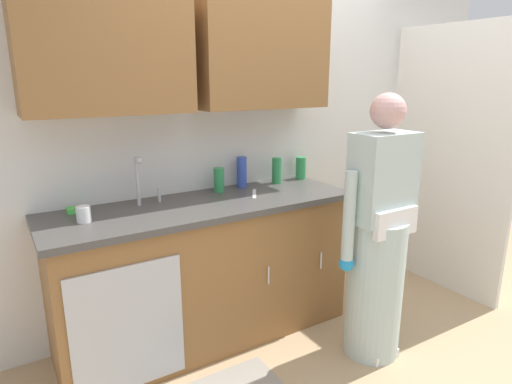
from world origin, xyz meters
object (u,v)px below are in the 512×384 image
object	(u,v)px
bottle_water_tall	(219,180)
bottle_water_short	(277,171)
knife_on_counter	(254,194)
bottle_dish_liquid	(301,168)
sponge	(77,210)
sink	(153,212)
person_at_sink	(377,250)
cup_by_sink	(84,214)
bottle_soap	(242,172)

from	to	relation	value
bottle_water_tall	bottle_water_short	bearing A→B (deg)	0.86
bottle_water_tall	knife_on_counter	distance (m)	0.26
bottle_water_tall	bottle_dish_liquid	bearing A→B (deg)	2.28
bottle_dish_liquid	bottle_water_tall	size ratio (longest dim) A/B	1.01
sponge	sink	bearing A→B (deg)	-26.58
bottle_dish_liquid	bottle_water_short	distance (m)	0.24
bottle_water_short	knife_on_counter	world-z (taller)	bottle_water_short
person_at_sink	sponge	size ratio (longest dim) A/B	14.73
cup_by_sink	knife_on_counter	distance (m)	1.09
bottle_dish_liquid	cup_by_sink	xyz separation A→B (m)	(-1.64, -0.22, -0.04)
cup_by_sink	sink	bearing A→B (deg)	2.13
knife_on_counter	bottle_soap	bearing A→B (deg)	23.63
bottle_water_tall	sponge	world-z (taller)	bottle_water_tall
bottle_water_short	bottle_dish_liquid	bearing A→B (deg)	5.14
bottle_water_short	sink	bearing A→B (deg)	-169.85
person_at_sink	sponge	world-z (taller)	person_at_sink
bottle_water_short	knife_on_counter	bearing A→B (deg)	-148.58
sink	bottle_water_tall	world-z (taller)	sink
bottle_soap	sponge	world-z (taller)	bottle_soap
knife_on_counter	cup_by_sink	bearing A→B (deg)	121.84
person_at_sink	cup_by_sink	world-z (taller)	person_at_sink
bottle_dish_liquid	knife_on_counter	bearing A→B (deg)	-158.96
sink	bottle_dish_liquid	size ratio (longest dim) A/B	2.96
bottle_water_short	person_at_sink	bearing A→B (deg)	-81.98
bottle_water_tall	knife_on_counter	size ratio (longest dim) A/B	0.70
sink	cup_by_sink	world-z (taller)	sink
bottle_water_tall	knife_on_counter	world-z (taller)	bottle_water_tall
sponge	cup_by_sink	bearing A→B (deg)	-90.04
knife_on_counter	sponge	bearing A→B (deg)	110.91
person_at_sink	bottle_water_short	bearing A→B (deg)	98.02
sink	bottle_soap	xyz separation A→B (m)	(0.73, 0.21, 0.12)
person_at_sink	knife_on_counter	xyz separation A→B (m)	(-0.44, 0.71, 0.25)
person_at_sink	bottle_water_short	xyz separation A→B (m)	(-0.13, 0.90, 0.34)
bottle_dish_liquid	sponge	world-z (taller)	bottle_dish_liquid
person_at_sink	bottle_soap	bearing A→B (deg)	113.67
bottle_water_short	cup_by_sink	size ratio (longest dim) A/B	2.12
knife_on_counter	sponge	xyz separation A→B (m)	(-1.09, 0.21, 0.01)
person_at_sink	cup_by_sink	xyz separation A→B (m)	(-1.52, 0.70, 0.29)
person_at_sink	bottle_dish_liquid	world-z (taller)	person_at_sink
bottle_soap	bottle_dish_liquid	world-z (taller)	bottle_soap
bottle_soap	cup_by_sink	xyz separation A→B (m)	(-1.12, -0.23, -0.06)
bottle_water_short	knife_on_counter	xyz separation A→B (m)	(-0.31, -0.19, -0.09)
sink	sponge	world-z (taller)	sink
bottle_water_tall	cup_by_sink	world-z (taller)	bottle_water_tall
sink	knife_on_counter	world-z (taller)	sink
bottle_soap	bottle_water_tall	size ratio (longest dim) A/B	1.31
cup_by_sink	bottle_water_short	bearing A→B (deg)	7.94
bottle_soap	sponge	size ratio (longest dim) A/B	1.98
bottle_soap	knife_on_counter	size ratio (longest dim) A/B	0.91
bottle_dish_liquid	person_at_sink	bearing A→B (deg)	-97.02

